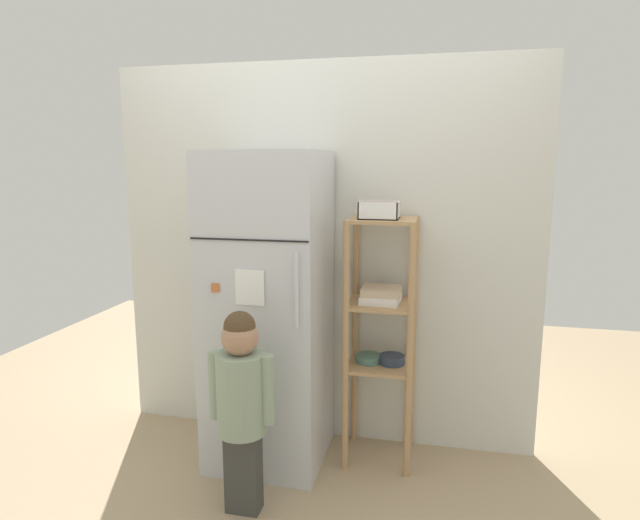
{
  "coord_description": "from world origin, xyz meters",
  "views": [
    {
      "loc": [
        0.66,
        -2.66,
        1.62
      ],
      "look_at": [
        0.06,
        0.02,
        1.14
      ],
      "focal_mm": 30.06,
      "sensor_mm": 36.0,
      "label": 1
    }
  ],
  "objects_px": {
    "refrigerator": "(269,310)",
    "pantry_shelf_unit": "(381,320)",
    "fruit_bin": "(381,211)",
    "child_standing": "(242,393)"
  },
  "relations": [
    {
      "from": "refrigerator",
      "to": "child_standing",
      "type": "relative_size",
      "value": 1.73
    },
    {
      "from": "child_standing",
      "to": "pantry_shelf_unit",
      "type": "bearing_deg",
      "value": 47.07
    },
    {
      "from": "pantry_shelf_unit",
      "to": "fruit_bin",
      "type": "distance_m",
      "value": 0.59
    },
    {
      "from": "fruit_bin",
      "to": "child_standing",
      "type": "bearing_deg",
      "value": -133.4
    },
    {
      "from": "child_standing",
      "to": "fruit_bin",
      "type": "relative_size",
      "value": 4.89
    },
    {
      "from": "child_standing",
      "to": "pantry_shelf_unit",
      "type": "xyz_separation_m",
      "value": [
        0.57,
        0.61,
        0.21
      ]
    },
    {
      "from": "refrigerator",
      "to": "pantry_shelf_unit",
      "type": "relative_size",
      "value": 1.26
    },
    {
      "from": "pantry_shelf_unit",
      "to": "fruit_bin",
      "type": "bearing_deg",
      "value": -114.18
    },
    {
      "from": "child_standing",
      "to": "pantry_shelf_unit",
      "type": "relative_size",
      "value": 0.73
    },
    {
      "from": "refrigerator",
      "to": "fruit_bin",
      "type": "distance_m",
      "value": 0.8
    }
  ]
}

